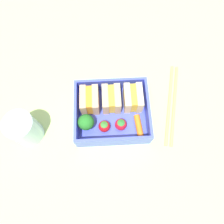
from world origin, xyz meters
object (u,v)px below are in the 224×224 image
chopstick_pair (172,104)px  sandwich_left (90,100)px  carrot_stick_far_left (139,127)px  broccoli_floret (86,122)px  sandwich_center_left (111,99)px  sandwich_center (133,98)px  strawberry_far_left (104,126)px  strawberry_left (121,124)px  drinking_glass (24,129)px

chopstick_pair → sandwich_left: bearing=178.6°
carrot_stick_far_left → sandwich_left: bearing=149.5°
sandwich_left → broccoli_floret: bearing=-99.0°
sandwich_left → carrot_stick_far_left: bearing=-30.5°
sandwich_center_left → sandwich_center: same height
sandwich_left → sandwich_center: bearing=0.0°
sandwich_left → strawberry_far_left: sandwich_left is taller
strawberry_far_left → carrot_stick_far_left: 7.66cm
sandwich_left → strawberry_left: sandwich_left is taller
sandwich_center → strawberry_left: bearing=-118.1°
sandwich_center_left → strawberry_far_left: bearing=-107.4°
chopstick_pair → sandwich_center: bearing=177.1°
broccoli_floret → chopstick_pair: (20.05, 4.82, -3.69)cm
strawberry_far_left → broccoli_floret: bearing=170.8°
sandwich_center_left → strawberry_left: 6.04cm
strawberry_left → chopstick_pair: bearing=22.5°
sandwich_center_left → broccoli_floret: same height
chopstick_pair → drinking_glass: 33.67cm
sandwich_center → carrot_stick_far_left: 6.51cm
chopstick_pair → drinking_glass: drinking_glass is taller
strawberry_far_left → chopstick_pair: (16.24, 5.44, -2.27)cm
sandwich_center → sandwich_left: bearing=180.0°
broccoli_floret → carrot_stick_far_left: size_ratio=0.87×
broccoli_floret → sandwich_left: bearing=81.0°
sandwich_center → sandwich_center_left: bearing=180.0°
drinking_glass → carrot_stick_far_left: bearing=-0.3°
chopstick_pair → drinking_glass: bearing=-170.3°
broccoli_floret → strawberry_left: size_ratio=1.45×
broccoli_floret → chopstick_pair: bearing=13.5°
sandwich_left → sandwich_center: (9.64, 0.00, 0.00)cm
sandwich_left → chopstick_pair: size_ratio=0.27×
broccoli_floret → carrot_stick_far_left: broccoli_floret is taller
sandwich_center_left → strawberry_left: size_ratio=1.69×
sandwich_center → broccoli_floret: size_ratio=1.17×
chopstick_pair → broccoli_floret: bearing=-166.5°
strawberry_far_left → carrot_stick_far_left: (7.61, -0.32, -0.72)cm
broccoli_floret → strawberry_far_left: broccoli_floret is taller
carrot_stick_far_left → chopstick_pair: (8.62, 5.76, -1.55)cm
strawberry_left → drinking_glass: (-20.38, -0.43, 1.39)cm
strawberry_far_left → chopstick_pair: 17.27cm
strawberry_left → drinking_glass: size_ratio=0.40×
sandwich_left → sandwich_center: size_ratio=1.00×
sandwich_center_left → strawberry_far_left: 6.26cm
sandwich_center_left → strawberry_left: (1.78, -5.70, -0.88)cm
strawberry_left → drinking_glass: bearing=-178.8°
broccoli_floret → strawberry_far_left: 4.11cm
sandwich_left → chopstick_pair: sandwich_left is taller
drinking_glass → strawberry_left: bearing=1.2°
broccoli_floret → drinking_glass: bearing=-176.3°
strawberry_left → carrot_stick_far_left: (3.98, -0.54, -0.74)cm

